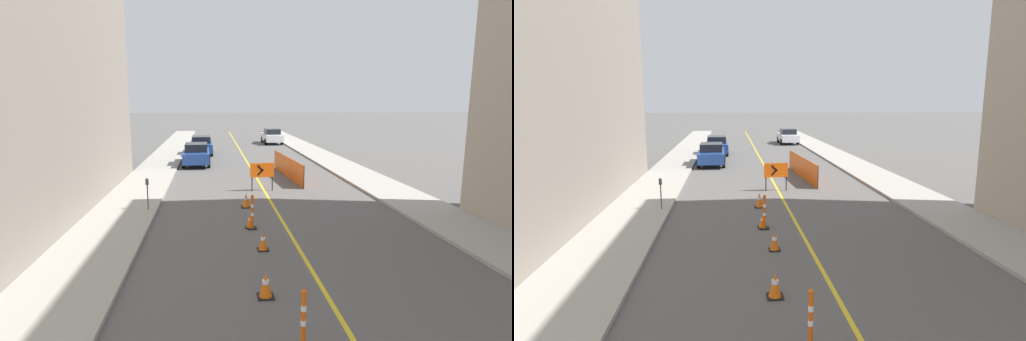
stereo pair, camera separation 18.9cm
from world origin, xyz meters
TOP-DOWN VIEW (x-y plane):
  - lane_stripe at (0.00, 30.75)m, footprint 0.12×61.50m
  - sidewalk_left at (-6.33, 30.75)m, footprint 2.70×61.50m
  - sidewalk_right at (6.33, 30.75)m, footprint 2.70×61.50m
  - traffic_cone_third at (-1.46, 10.55)m, footprint 0.39×0.39m
  - traffic_cone_fourth at (-1.14, 13.53)m, footprint 0.35×0.35m
  - traffic_cone_fifth at (-1.32, 15.77)m, footprint 0.34×0.34m
  - traffic_cone_farthest at (-1.21, 18.62)m, footprint 0.42×0.42m
  - delineator_post_front at (-1.04, 8.52)m, footprint 0.29×0.29m
  - delineator_post_rear at (-1.25, 15.64)m, footprint 0.33×0.33m
  - arrow_barricade_primary at (-0.11, 21.71)m, footprint 1.24×0.15m
  - safety_mesh_fence at (1.88, 25.17)m, footprint 0.51×6.69m
  - parked_car_curb_near at (-3.72, 30.38)m, footprint 1.94×4.31m
  - parked_car_curb_mid at (-3.49, 36.07)m, footprint 1.94×4.34m
  - parked_car_curb_far at (3.82, 44.07)m, footprint 1.94×4.33m
  - parking_meter_near_curb at (-5.33, 18.30)m, footprint 0.12×0.11m

SIDE VIEW (x-z plane):
  - lane_stripe at x=0.00m, z-range 0.00..0.01m
  - sidewalk_left at x=-6.33m, z-range 0.00..0.12m
  - sidewalk_right at x=6.33m, z-range 0.00..0.12m
  - traffic_cone_fifth at x=-1.32m, z-range 0.00..0.49m
  - traffic_cone_fourth at x=-1.14m, z-range 0.00..0.58m
  - traffic_cone_third at x=-1.46m, z-range 0.00..0.60m
  - traffic_cone_farthest at x=-1.21m, z-range 0.00..0.64m
  - delineator_post_front at x=-1.04m, z-range -0.08..1.11m
  - delineator_post_rear at x=-1.25m, z-range -0.08..1.19m
  - safety_mesh_fence at x=1.88m, z-range 0.00..1.24m
  - parked_car_curb_near at x=-3.72m, z-range 0.00..1.59m
  - parked_car_curb_mid at x=-3.49m, z-range 0.00..1.59m
  - parked_car_curb_far at x=3.82m, z-range 0.00..1.59m
  - arrow_barricade_primary at x=-0.11m, z-range 0.30..1.75m
  - parking_meter_near_curb at x=-5.33m, z-range 0.40..1.72m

